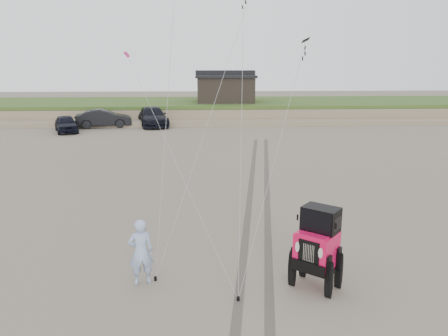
{
  "coord_description": "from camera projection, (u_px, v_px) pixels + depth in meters",
  "views": [
    {
      "loc": [
        -0.54,
        -11.03,
        6.05
      ],
      "look_at": [
        0.16,
        3.0,
        2.6
      ],
      "focal_mm": 35.0,
      "sensor_mm": 36.0,
      "label": 1
    }
  ],
  "objects": [
    {
      "name": "jeep",
      "position": [
        316.0,
        257.0,
        11.8
      ],
      "size": [
        4.72,
        5.09,
        1.81
      ],
      "primitive_type": null,
      "rotation": [
        0.0,
        0.0,
        -0.69
      ],
      "color": "#DB0F48",
      "rests_on": "ground"
    },
    {
      "name": "truck_a",
      "position": [
        66.0,
        124.0,
        38.09
      ],
      "size": [
        3.18,
        4.61,
        1.46
      ],
      "primitive_type": "imported",
      "rotation": [
        0.0,
        0.0,
        0.38
      ],
      "color": "black",
      "rests_on": "ground"
    },
    {
      "name": "man",
      "position": [
        141.0,
        252.0,
        12.0
      ],
      "size": [
        0.78,
        0.6,
        1.89
      ],
      "primitive_type": "imported",
      "rotation": [
        0.0,
        0.0,
        3.38
      ],
      "color": "#8CA2D8",
      "rests_on": "ground"
    },
    {
      "name": "stake_aux",
      "position": [
        238.0,
        299.0,
        11.3
      ],
      "size": [
        0.08,
        0.08,
        0.12
      ],
      "primitive_type": "cylinder",
      "color": "black",
      "rests_on": "ground"
    },
    {
      "name": "stake_main",
      "position": [
        155.0,
        279.0,
        12.35
      ],
      "size": [
        0.08,
        0.08,
        0.12
      ],
      "primitive_type": "cylinder",
      "color": "black",
      "rests_on": "ground"
    },
    {
      "name": "ground",
      "position": [
        224.0,
        284.0,
        12.17
      ],
      "size": [
        160.0,
        160.0,
        0.0
      ],
      "primitive_type": "plane",
      "color": "#6B6054",
      "rests_on": "ground"
    },
    {
      "name": "cabin",
      "position": [
        225.0,
        88.0,
        47.38
      ],
      "size": [
        6.4,
        5.4,
        3.35
      ],
      "color": "black",
      "rests_on": "dune_ridge"
    },
    {
      "name": "dune_ridge",
      "position": [
        207.0,
        109.0,
        48.34
      ],
      "size": [
        160.0,
        14.25,
        1.73
      ],
      "color": "#7A6B54",
      "rests_on": "ground"
    },
    {
      "name": "truck_c",
      "position": [
        152.0,
        117.0,
        41.72
      ],
      "size": [
        3.88,
        6.47,
        1.76
      ],
      "primitive_type": "imported",
      "rotation": [
        0.0,
        0.0,
        0.25
      ],
      "color": "black",
      "rests_on": "ground"
    },
    {
      "name": "tire_tracks",
      "position": [
        258.0,
        196.0,
        20.02
      ],
      "size": [
        5.22,
        29.74,
        0.01
      ],
      "color": "#4C443D",
      "rests_on": "ground"
    },
    {
      "name": "truck_b",
      "position": [
        104.0,
        118.0,
        40.69
      ],
      "size": [
        5.32,
        2.64,
        1.68
      ],
      "primitive_type": "imported",
      "rotation": [
        0.0,
        0.0,
        1.75
      ],
      "color": "black",
      "rests_on": "ground"
    }
  ]
}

